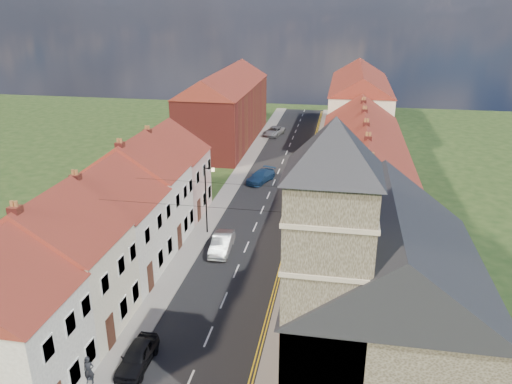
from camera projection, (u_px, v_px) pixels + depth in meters
The scene contains 22 objects.
road at pixel (268, 195), 52.33m from camera, with size 7.00×90.00×0.02m, color black.
pavement_left at pixel (228, 192), 53.04m from camera, with size 1.80×90.00×0.12m, color gray.
pavement_right at pixel (310, 198), 51.60m from camera, with size 1.80×90.00×0.12m, color gray.
church at pixel (376, 292), 24.18m from camera, with size 11.25×14.25×15.20m.
cottage_r_tudor at pixel (367, 235), 33.31m from camera, with size 8.30×5.20×9.00m.
cottage_r_white_near at pixel (365, 204), 38.27m from camera, with size 8.30×6.00×9.00m.
cottage_r_cream_mid at pixel (363, 181), 43.23m from camera, with size 8.30×5.20×9.00m.
cottage_r_pink at pixel (362, 163), 48.20m from camera, with size 8.30×6.00×9.00m.
cottage_r_white_far at pixel (361, 147), 53.16m from camera, with size 8.30×5.20×9.00m.
cottage_r_cream_far at pixel (360, 135), 58.13m from camera, with size 8.30×6.00×9.00m.
cottage_l_cream at pixel (53, 262), 29.76m from camera, with size 8.30×6.30×9.10m.
cottage_l_white at pixel (102, 221), 35.70m from camera, with size 8.30×6.90×8.80m.
cottage_l_brick_mid at pixel (136, 189), 41.25m from camera, with size 8.30×5.70×9.10m.
cottage_l_pink at pixel (161, 169), 46.64m from camera, with size 8.30×6.30×8.80m.
block_right_far at pixel (359, 103), 71.91m from camera, with size 8.30×24.20×10.50m.
block_left_far at pixel (225, 106), 70.36m from camera, with size 8.30×24.20×10.50m.
lamppost at pixel (207, 196), 42.50m from camera, with size 0.88×0.15×6.00m.
car_near at pixel (137, 356), 27.67m from camera, with size 1.50×3.73×1.27m, color black.
car_mid at pixel (222, 243), 40.41m from camera, with size 1.49×4.26×1.41m, color #979A9E.
car_far at pixel (261, 176), 56.03m from camera, with size 1.80×4.44×1.29m, color navy.
car_distant at pixel (274, 131), 75.44m from camera, with size 2.18×4.74×1.32m, color #A4A7AC.
pedestrian_left at pixel (89, 370), 26.17m from camera, with size 0.59×0.39×1.62m, color black.
Camera 1 is at (7.25, -18.23, 19.04)m, focal length 35.00 mm.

